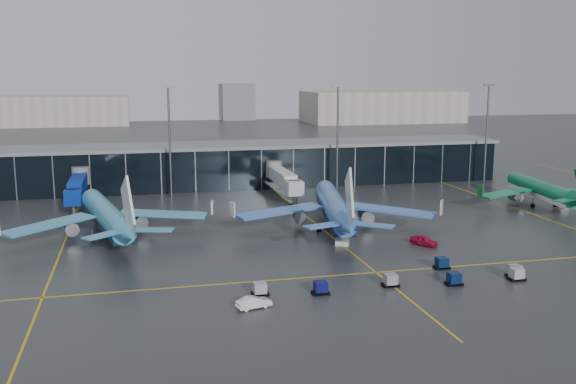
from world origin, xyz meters
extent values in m
plane|color=#282B2D|center=(0.00, 0.00, 0.00)|extent=(600.00, 600.00, 0.00)
cube|color=black|center=(0.00, 62.00, 5.00)|extent=(140.00, 16.00, 10.00)
cube|color=slate|center=(0.00, 62.00, 10.30)|extent=(142.00, 17.00, 0.80)
cylinder|color=#595B60|center=(-35.00, 53.50, 5.20)|extent=(4.00, 4.00, 4.00)
cube|color=navy|center=(-35.00, 40.00, 4.40)|extent=(3.00, 24.00, 3.00)
cylinder|color=#595B60|center=(-35.00, 32.50, 1.30)|extent=(1.00, 1.00, 2.60)
cylinder|color=#595B60|center=(10.00, 53.50, 5.20)|extent=(4.00, 4.00, 4.00)
cube|color=silver|center=(10.00, 40.00, 4.40)|extent=(3.00, 24.00, 3.00)
cylinder|color=#595B60|center=(10.00, 32.50, 1.30)|extent=(1.00, 1.00, 2.60)
cylinder|color=#595B60|center=(-15.00, 50.00, 12.50)|extent=(0.50, 0.50, 25.00)
cube|color=#595B60|center=(-15.00, 50.00, 25.20)|extent=(3.00, 0.40, 0.60)
cylinder|color=#595B60|center=(25.00, 50.00, 12.50)|extent=(0.50, 0.50, 25.00)
cube|color=#595B60|center=(25.00, 50.00, 25.20)|extent=(3.00, 0.40, 0.60)
cylinder|color=#595B60|center=(65.00, 50.00, 12.50)|extent=(0.50, 0.50, 25.00)
cube|color=#595B60|center=(65.00, 50.00, 25.20)|extent=(3.00, 0.40, 0.60)
cube|color=#B2AD99|center=(120.00, 260.00, 9.00)|extent=(90.00, 42.00, 18.00)
cube|color=#B2AD99|center=(-60.00, 280.00, 8.00)|extent=(70.00, 38.00, 16.00)
cube|color=#B2AD99|center=(40.00, 300.00, 11.00)|extent=(20.00, 20.00, 22.00)
cube|color=gold|center=(-35.00, 20.00, 0.01)|extent=(0.30, 120.00, 0.02)
cube|color=gold|center=(10.00, 20.00, 0.01)|extent=(0.30, 120.00, 0.02)
cube|color=gold|center=(55.00, 20.00, 0.01)|extent=(0.30, 120.00, 0.02)
cube|color=gold|center=(10.00, -15.00, 0.01)|extent=(220.00, 0.30, 0.02)
cube|color=black|center=(19.94, -15.59, 0.18)|extent=(2.20, 1.50, 0.36)
cube|color=#04183E|center=(19.94, -15.59, 0.95)|extent=(1.60, 1.50, 1.50)
cube|color=black|center=(27.51, -22.84, 0.18)|extent=(2.20, 1.50, 0.36)
cube|color=#9B9DA4|center=(27.51, -22.84, 0.95)|extent=(1.60, 1.50, 1.50)
cube|color=black|center=(28.08, -21.47, 0.18)|extent=(2.20, 1.50, 0.36)
cube|color=gray|center=(28.08, -21.47, 0.95)|extent=(1.60, 1.50, 1.50)
cube|color=black|center=(-0.31, -22.00, 0.18)|extent=(2.20, 1.50, 0.36)
cube|color=#050946|center=(-0.31, -22.00, 0.95)|extent=(1.60, 1.50, 1.50)
cube|color=black|center=(9.66, -21.18, 0.18)|extent=(2.20, 1.50, 0.36)
cube|color=gray|center=(9.66, -21.18, 0.95)|extent=(1.60, 1.50, 1.50)
cube|color=black|center=(-7.97, -20.59, 0.18)|extent=(2.20, 1.50, 0.36)
cube|color=#96999E|center=(-7.97, -20.59, 0.95)|extent=(1.60, 1.50, 1.50)
cube|color=black|center=(18.15, -22.70, 0.18)|extent=(2.20, 1.50, 0.36)
cube|color=#051745|center=(18.15, -22.70, 0.95)|extent=(1.60, 1.50, 1.50)
cube|color=silver|center=(10.22, 0.97, 0.40)|extent=(3.19, 3.77, 0.80)
cube|color=silver|center=(10.22, 0.97, 2.30)|extent=(2.50, 3.22, 2.29)
imported|color=#AD0D31|center=(23.12, -2.91, 0.81)|extent=(4.14, 5.05, 1.62)
imported|color=silver|center=(-9.56, -24.87, 0.72)|extent=(4.63, 2.64, 1.44)
camera|label=1|loc=(-22.80, -97.62, 27.92)|focal=40.00mm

